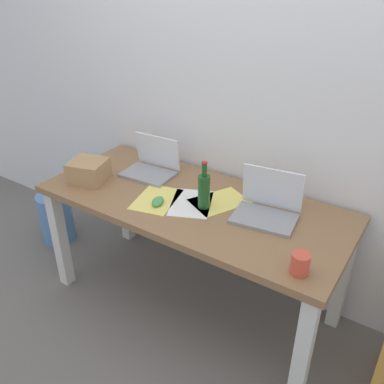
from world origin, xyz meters
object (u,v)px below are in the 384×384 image
object	(u,v)px
cardboard_box	(89,171)
beer_bottle	(204,190)
laptop_right	(267,207)
computer_mouse	(158,201)
laptop_left	(151,166)
coffee_mug	(300,264)
water_cooler_jug	(56,217)
desk	(192,215)

from	to	relation	value
cardboard_box	beer_bottle	bearing A→B (deg)	8.69
laptop_right	cardboard_box	size ratio (longest dim) A/B	1.69
laptop_right	computer_mouse	distance (m)	0.58
laptop_left	laptop_right	distance (m)	0.80
laptop_left	coffee_mug	world-z (taller)	laptop_left
computer_mouse	water_cooler_jug	world-z (taller)	computer_mouse
laptop_left	beer_bottle	distance (m)	0.51
beer_bottle	cardboard_box	size ratio (longest dim) A/B	1.29
desk	computer_mouse	xyz separation A→B (m)	(-0.13, -0.14, 0.12)
computer_mouse	coffee_mug	world-z (taller)	coffee_mug
desk	water_cooler_jug	world-z (taller)	desk
laptop_right	beer_bottle	distance (m)	0.33
computer_mouse	water_cooler_jug	size ratio (longest dim) A/B	0.23
laptop_right	laptop_left	bearing A→B (deg)	175.48
beer_bottle	computer_mouse	xyz separation A→B (m)	(-0.22, -0.11, -0.08)
beer_bottle	computer_mouse	size ratio (longest dim) A/B	2.63
laptop_left	cardboard_box	size ratio (longest dim) A/B	1.56
cardboard_box	water_cooler_jug	distance (m)	0.86
beer_bottle	coffee_mug	bearing A→B (deg)	-20.49
laptop_left	laptop_right	world-z (taller)	laptop_right
laptop_right	beer_bottle	world-z (taller)	beer_bottle
beer_bottle	water_cooler_jug	distance (m)	1.47
desk	beer_bottle	distance (m)	0.22
computer_mouse	desk	bearing A→B (deg)	28.60
beer_bottle	coffee_mug	xyz separation A→B (m)	(0.61, -0.23, -0.05)
cardboard_box	coffee_mug	distance (m)	1.35
coffee_mug	computer_mouse	bearing A→B (deg)	171.88
desk	computer_mouse	world-z (taller)	computer_mouse
desk	water_cooler_jug	bearing A→B (deg)	-179.81
laptop_right	computer_mouse	bearing A→B (deg)	-158.57
laptop_right	water_cooler_jug	world-z (taller)	laptop_right
cardboard_box	laptop_left	bearing A→B (deg)	47.62
beer_bottle	computer_mouse	world-z (taller)	beer_bottle
beer_bottle	computer_mouse	bearing A→B (deg)	-153.69
beer_bottle	water_cooler_jug	xyz separation A→B (m)	(-1.32, 0.02, -0.65)
computer_mouse	coffee_mug	distance (m)	0.84
desk	cardboard_box	world-z (taller)	cardboard_box
laptop_left	water_cooler_jug	distance (m)	1.04
water_cooler_jug	coffee_mug	bearing A→B (deg)	-7.44
computer_mouse	coffee_mug	xyz separation A→B (m)	(0.84, -0.12, 0.03)
desk	computer_mouse	bearing A→B (deg)	-133.00
cardboard_box	desk	bearing A→B (deg)	12.36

